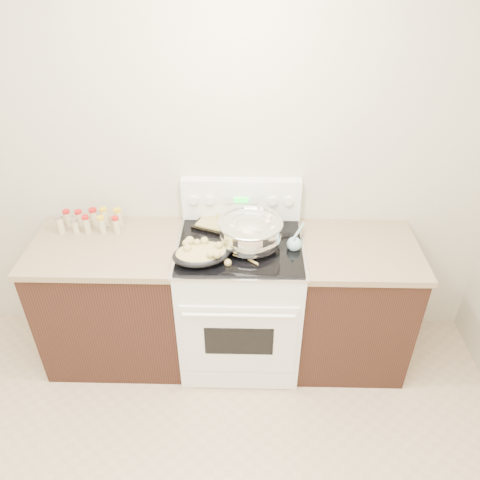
{
  "coord_description": "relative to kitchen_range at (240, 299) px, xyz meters",
  "views": [
    {
      "loc": [
        0.4,
        -0.91,
        2.56
      ],
      "look_at": [
        0.35,
        1.37,
        1.0
      ],
      "focal_mm": 35.0,
      "sensor_mm": 36.0,
      "label": 1
    }
  ],
  "objects": [
    {
      "name": "mixing_bowl",
      "position": [
        0.06,
        -0.04,
        0.54
      ],
      "size": [
        0.49,
        0.49,
        0.22
      ],
      "color": "silver",
      "rests_on": "kitchen_range"
    },
    {
      "name": "wooden_spoon",
      "position": [
        -0.04,
        -0.19,
        0.46
      ],
      "size": [
        0.2,
        0.18,
        0.04
      ],
      "color": "#A88B4C",
      "rests_on": "kitchen_range"
    },
    {
      "name": "counter_right",
      "position": [
        0.73,
        0.01,
        -0.03
      ],
      "size": [
        0.73,
        0.67,
        0.92
      ],
      "color": "black",
      "rests_on": "ground"
    },
    {
      "name": "blue_ladle",
      "position": [
        0.33,
        -0.05,
        0.49
      ],
      "size": [
        0.13,
        0.28,
        0.11
      ],
      "color": "#81B2C1",
      "rests_on": "kitchen_range"
    },
    {
      "name": "kitchen_range",
      "position": [
        0.0,
        0.0,
        0.0
      ],
      "size": [
        0.78,
        0.73,
        1.22
      ],
      "color": "white",
      "rests_on": "ground"
    },
    {
      "name": "room_shell",
      "position": [
        -0.35,
        -1.42,
        1.21
      ],
      "size": [
        4.1,
        3.6,
        2.75
      ],
      "color": "beige",
      "rests_on": "ground"
    },
    {
      "name": "baking_sheet",
      "position": [
        -0.08,
        0.19,
        0.47
      ],
      "size": [
        0.47,
        0.4,
        0.06
      ],
      "color": "black",
      "rests_on": "kitchen_range"
    },
    {
      "name": "roasting_pan",
      "position": [
        -0.22,
        -0.18,
        0.5
      ],
      "size": [
        0.38,
        0.31,
        0.11
      ],
      "color": "black",
      "rests_on": "kitchen_range"
    },
    {
      "name": "spice_jars",
      "position": [
        -0.95,
        0.17,
        0.49
      ],
      "size": [
        0.4,
        0.14,
        0.13
      ],
      "color": "#BFB28C",
      "rests_on": "counter_left"
    },
    {
      "name": "counter_left",
      "position": [
        -0.83,
        0.01,
        -0.03
      ],
      "size": [
        0.93,
        0.67,
        0.92
      ],
      "color": "black",
      "rests_on": "ground"
    }
  ]
}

